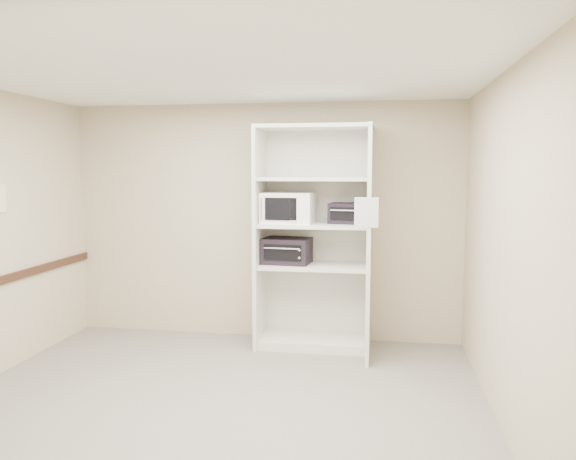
% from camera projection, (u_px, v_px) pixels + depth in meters
% --- Properties ---
extents(floor, '(4.50, 4.00, 0.01)m').
position_uv_depth(floor, '(216.00, 405.00, 4.67)').
color(floor, slate).
rests_on(floor, ground).
extents(ceiling, '(4.50, 4.00, 0.01)m').
position_uv_depth(ceiling, '(211.00, 73.00, 4.38)').
color(ceiling, white).
extents(wall_back, '(4.50, 0.02, 2.70)m').
position_uv_depth(wall_back, '(264.00, 222.00, 6.48)').
color(wall_back, tan).
rests_on(wall_back, ground).
extents(wall_front, '(4.50, 0.02, 2.70)m').
position_uv_depth(wall_front, '(86.00, 301.00, 2.56)').
color(wall_front, tan).
rests_on(wall_front, ground).
extents(wall_right, '(0.02, 4.00, 2.70)m').
position_uv_depth(wall_right, '(506.00, 250.00, 4.16)').
color(wall_right, tan).
rests_on(wall_right, ground).
extents(shelving_unit, '(1.24, 0.92, 2.42)m').
position_uv_depth(shelving_unit, '(318.00, 245.00, 6.11)').
color(shelving_unit, silver).
rests_on(shelving_unit, floor).
extents(microwave, '(0.57, 0.45, 0.33)m').
position_uv_depth(microwave, '(288.00, 208.00, 6.10)').
color(microwave, white).
rests_on(microwave, shelving_unit).
extents(toaster_oven_upper, '(0.42, 0.34, 0.22)m').
position_uv_depth(toaster_oven_upper, '(348.00, 213.00, 6.06)').
color(toaster_oven_upper, black).
rests_on(toaster_oven_upper, shelving_unit).
extents(toaster_oven_lower, '(0.54, 0.43, 0.28)m').
position_uv_depth(toaster_oven_lower, '(287.00, 251.00, 6.18)').
color(toaster_oven_lower, black).
rests_on(toaster_oven_lower, shelving_unit).
extents(paper_sign, '(0.22, 0.01, 0.28)m').
position_uv_depth(paper_sign, '(366.00, 213.00, 5.36)').
color(paper_sign, white).
rests_on(paper_sign, shelving_unit).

